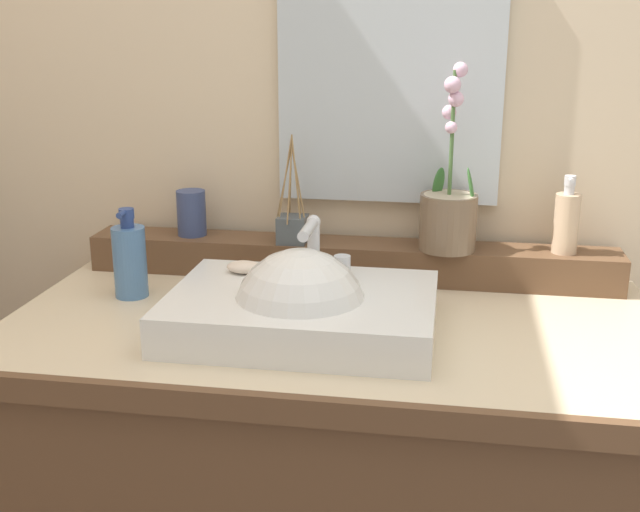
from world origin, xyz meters
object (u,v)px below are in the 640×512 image
soap_bar (245,267)px  sink_basin (301,313)px  tumbler_cup (191,213)px  lotion_bottle (130,260)px  potted_plant (449,211)px  reed_diffuser (293,227)px  soap_dispenser (566,221)px

soap_bar → sink_basin: bearing=-38.4°
tumbler_cup → lotion_bottle: (-0.06, -0.20, -0.05)m
sink_basin → potted_plant: bearing=51.7°
sink_basin → soap_bar: size_ratio=6.71×
reed_diffuser → sink_basin: bearing=-76.0°
potted_plant → reed_diffuser: 0.33m
sink_basin → soap_dispenser: bearing=34.1°
potted_plant → lotion_bottle: potted_plant is taller
sink_basin → reed_diffuser: size_ratio=2.02×
soap_bar → reed_diffuser: reed_diffuser is taller
potted_plant → sink_basin: bearing=-128.3°
soap_bar → lotion_bottle: size_ratio=0.39×
tumbler_cup → reed_diffuser: bearing=-5.7°
lotion_bottle → tumbler_cup: bearing=72.3°
soap_bar → tumbler_cup: size_ratio=0.70×
sink_basin → lotion_bottle: size_ratio=2.59×
soap_bar → soap_dispenser: bearing=20.2°
tumbler_cup → sink_basin: bearing=-47.3°
soap_bar → soap_dispenser: 0.66m
reed_diffuser → lotion_bottle: reed_diffuser is taller
soap_bar → reed_diffuser: (0.05, 0.21, 0.03)m
soap_dispenser → lotion_bottle: soap_dispenser is taller
potted_plant → soap_dispenser: size_ratio=2.37×
soap_bar → soap_dispenser: soap_dispenser is taller
soap_bar → lotion_bottle: lotion_bottle is taller
tumbler_cup → lotion_bottle: 0.22m
potted_plant → tumbler_cup: bearing=177.8°
reed_diffuser → lotion_bottle: bearing=-149.1°
potted_plant → lotion_bottle: (-0.62, -0.18, -0.08)m
tumbler_cup → lotion_bottle: size_ratio=0.55×
soap_dispenser → reed_diffuser: 0.57m
potted_plant → soap_bar: bearing=-150.6°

